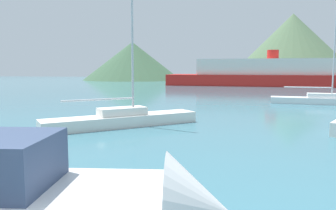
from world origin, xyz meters
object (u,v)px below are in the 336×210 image
at_px(motorboat_near, 26,201).
at_px(sailboat_middle, 122,118).
at_px(sailboat_inner, 323,99).
at_px(ferry_distant, 272,74).

xyz_separation_m(motorboat_near, sailboat_middle, (-1.51, 11.31, -0.14)).
bearing_deg(sailboat_inner, sailboat_middle, -126.52).
xyz_separation_m(sailboat_inner, ferry_distant, (0.49, 31.26, 1.71)).
bearing_deg(motorboat_near, sailboat_inner, 57.32).
distance_m(motorboat_near, sailboat_inner, 27.82).
height_order(motorboat_near, sailboat_middle, sailboat_middle).
relative_size(sailboat_middle, ferry_distant, 0.28).
height_order(sailboat_inner, ferry_distant, sailboat_inner).
xyz_separation_m(sailboat_inner, sailboat_middle, (-14.17, -13.45, 0.03)).
distance_m(motorboat_near, ferry_distant, 57.57).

